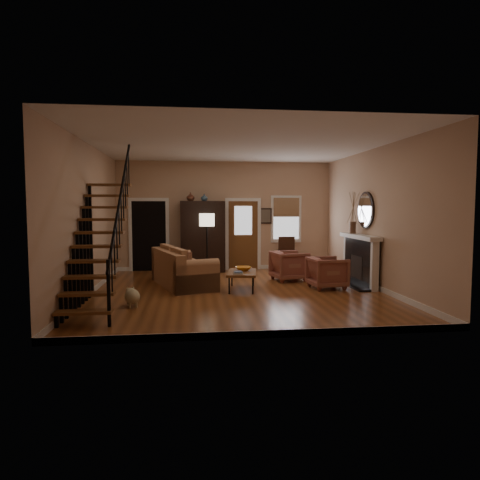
{
  "coord_description": "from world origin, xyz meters",
  "views": [
    {
      "loc": [
        -1.05,
        -9.56,
        1.93
      ],
      "look_at": [
        0.1,
        0.4,
        1.15
      ],
      "focal_mm": 32.0,
      "sensor_mm": 36.0,
      "label": 1
    }
  ],
  "objects": [
    {
      "name": "coffee_table",
      "position": [
        0.12,
        0.19,
        0.21
      ],
      "size": [
        0.82,
        1.21,
        0.43
      ],
      "primitive_type": null,
      "rotation": [
        0.0,
        0.0,
        -0.16
      ],
      "color": "brown",
      "rests_on": "ground"
    },
    {
      "name": "side_chair",
      "position": [
        1.85,
        2.95,
        0.51
      ],
      "size": [
        0.54,
        0.54,
        1.02
      ],
      "primitive_type": null,
      "color": "#341C10",
      "rests_on": "ground"
    },
    {
      "name": "dog",
      "position": [
        -2.19,
        -1.23,
        0.18
      ],
      "size": [
        0.41,
        0.55,
        0.36
      ],
      "primitive_type": null,
      "rotation": [
        0.0,
        0.0,
        0.28
      ],
      "color": "tan",
      "rests_on": "ground"
    },
    {
      "name": "staircase",
      "position": [
        -2.78,
        -1.3,
        1.6
      ],
      "size": [
        0.94,
        2.8,
        3.2
      ],
      "primitive_type": null,
      "color": "brown",
      "rests_on": "ground"
    },
    {
      "name": "armoire",
      "position": [
        -0.7,
        3.15,
        1.05
      ],
      "size": [
        1.3,
        0.6,
        2.1
      ],
      "primitive_type": null,
      "color": "black",
      "rests_on": "ground"
    },
    {
      "name": "bowl",
      "position": [
        0.17,
        0.34,
        0.48
      ],
      "size": [
        0.38,
        0.38,
        0.09
      ],
      "primitive_type": "imported",
      "color": "orange",
      "rests_on": "coffee_table"
    },
    {
      "name": "sofa",
      "position": [
        -1.25,
        0.88,
        0.44
      ],
      "size": [
        1.68,
        2.54,
        0.87
      ],
      "primitive_type": null,
      "rotation": [
        0.0,
        0.0,
        0.31
      ],
      "color": "#A5714B",
      "rests_on": "ground"
    },
    {
      "name": "armchair_right",
      "position": [
        1.51,
        1.32,
        0.39
      ],
      "size": [
        0.99,
        0.97,
        0.78
      ],
      "primitive_type": "imported",
      "rotation": [
        0.0,
        0.0,
        1.75
      ],
      "color": "maroon",
      "rests_on": "ground"
    },
    {
      "name": "vase_a",
      "position": [
        -1.05,
        3.05,
        2.22
      ],
      "size": [
        0.24,
        0.24,
        0.25
      ],
      "primitive_type": "imported",
      "color": "#4C2619",
      "rests_on": "armoire"
    },
    {
      "name": "armchair_left",
      "position": [
        2.16,
        0.16,
        0.37
      ],
      "size": [
        0.89,
        0.87,
        0.75
      ],
      "primitive_type": "imported",
      "rotation": [
        0.0,
        0.0,
        1.66
      ],
      "color": "maroon",
      "rests_on": "ground"
    },
    {
      "name": "books",
      "position": [
        -0.0,
        -0.11,
        0.46
      ],
      "size": [
        0.21,
        0.28,
        0.05
      ],
      "primitive_type": null,
      "color": "beige",
      "rests_on": "coffee_table"
    },
    {
      "name": "floor_lamp",
      "position": [
        -0.63,
        1.74,
        0.88
      ],
      "size": [
        0.48,
        0.48,
        1.75
      ],
      "primitive_type": null,
      "rotation": [
        0.0,
        0.0,
        -0.21
      ],
      "color": "black",
      "rests_on": "ground"
    },
    {
      "name": "vase_b",
      "position": [
        -0.65,
        3.05,
        2.21
      ],
      "size": [
        0.2,
        0.2,
        0.21
      ],
      "primitive_type": "imported",
      "color": "#334C60",
      "rests_on": "armoire"
    },
    {
      "name": "room",
      "position": [
        -0.41,
        1.76,
        1.51
      ],
      "size": [
        7.0,
        7.33,
        3.3
      ],
      "color": "brown",
      "rests_on": "ground"
    },
    {
      "name": "fireplace",
      "position": [
        3.13,
        0.5,
        0.74
      ],
      "size": [
        0.33,
        1.95,
        2.3
      ],
      "color": "black",
      "rests_on": "ground"
    }
  ]
}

